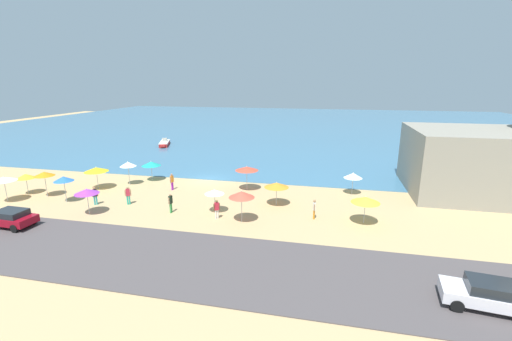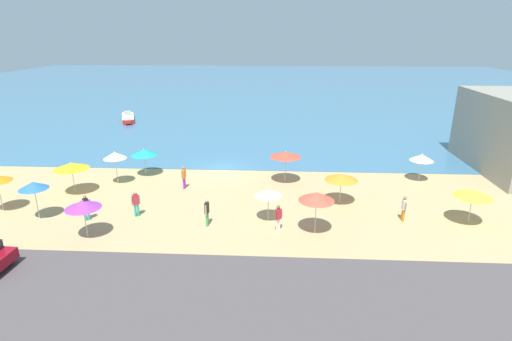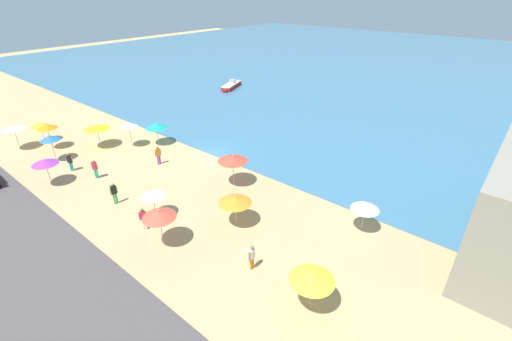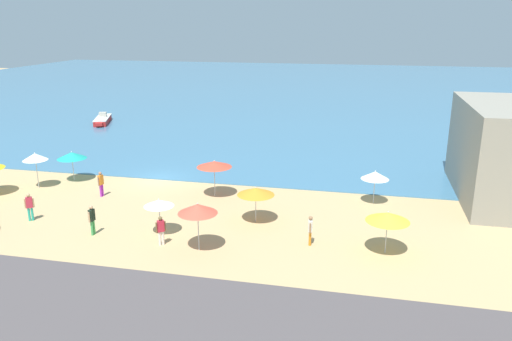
{
  "view_description": "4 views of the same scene",
  "coord_description": "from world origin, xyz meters",
  "px_view_note": "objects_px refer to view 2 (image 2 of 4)",
  "views": [
    {
      "loc": [
        13.86,
        -36.36,
        11.2
      ],
      "look_at": [
        5.89,
        -0.58,
        1.62
      ],
      "focal_mm": 24.0,
      "sensor_mm": 36.0,
      "label": 1
    },
    {
      "loc": [
        4.69,
        -32.63,
        11.47
      ],
      "look_at": [
        3.05,
        -2.77,
        1.0
      ],
      "focal_mm": 28.0,
      "sensor_mm": 36.0,
      "label": 2
    },
    {
      "loc": [
        22.41,
        -20.49,
        14.61
      ],
      "look_at": [
        7.83,
        -2.74,
        2.14
      ],
      "focal_mm": 24.0,
      "sensor_mm": 36.0,
      "label": 3
    },
    {
      "loc": [
        15.31,
        -34.28,
        11.82
      ],
      "look_at": [
        8.21,
        -2.21,
        1.93
      ],
      "focal_mm": 35.0,
      "sensor_mm": 36.0,
      "label": 4
    }
  ],
  "objects_px": {
    "beach_umbrella_10": "(144,152)",
    "beach_umbrella_2": "(317,197)",
    "beach_umbrella_12": "(341,177)",
    "bather_1": "(136,202)",
    "bather_5": "(404,207)",
    "bather_3": "(184,176)",
    "skiff_nearshore": "(128,118)",
    "beach_umbrella_0": "(473,193)",
    "bather_0": "(278,217)",
    "beach_umbrella_3": "(286,154)",
    "beach_umbrella_6": "(422,157)",
    "bather_4": "(86,206)",
    "beach_umbrella_8": "(71,166)",
    "beach_umbrella_5": "(268,193)",
    "beach_umbrella_4": "(83,205)",
    "beach_umbrella_13": "(115,155)",
    "beach_umbrella_1": "(33,185)",
    "bather_2": "(207,211)"
  },
  "relations": [
    {
      "from": "beach_umbrella_10",
      "to": "beach_umbrella_2",
      "type": "bearing_deg",
      "value": -35.46
    },
    {
      "from": "beach_umbrella_10",
      "to": "beach_umbrella_12",
      "type": "height_order",
      "value": "beach_umbrella_10"
    },
    {
      "from": "bather_1",
      "to": "bather_5",
      "type": "relative_size",
      "value": 1.05
    },
    {
      "from": "bather_3",
      "to": "skiff_nearshore",
      "type": "xyz_separation_m",
      "value": [
        -13.04,
        23.73,
        -0.59
      ]
    },
    {
      "from": "beach_umbrella_0",
      "to": "bather_0",
      "type": "bearing_deg",
      "value": -172.13
    },
    {
      "from": "beach_umbrella_3",
      "to": "beach_umbrella_6",
      "type": "distance_m",
      "value": 10.9
    },
    {
      "from": "bather_5",
      "to": "bather_4",
      "type": "bearing_deg",
      "value": -177.15
    },
    {
      "from": "bather_4",
      "to": "bather_5",
      "type": "relative_size",
      "value": 1.03
    },
    {
      "from": "beach_umbrella_6",
      "to": "beach_umbrella_8",
      "type": "xyz_separation_m",
      "value": [
        -26.52,
        -4.11,
        0.18
      ]
    },
    {
      "from": "beach_umbrella_5",
      "to": "bather_5",
      "type": "distance_m",
      "value": 8.65
    },
    {
      "from": "beach_umbrella_0",
      "to": "beach_umbrella_4",
      "type": "distance_m",
      "value": 23.34
    },
    {
      "from": "beach_umbrella_13",
      "to": "skiff_nearshore",
      "type": "xyz_separation_m",
      "value": [
        -7.54,
        23.02,
        -1.94
      ]
    },
    {
      "from": "bather_0",
      "to": "beach_umbrella_1",
      "type": "bearing_deg",
      "value": 177.02
    },
    {
      "from": "beach_umbrella_2",
      "to": "beach_umbrella_4",
      "type": "relative_size",
      "value": 1.14
    },
    {
      "from": "beach_umbrella_4",
      "to": "bather_1",
      "type": "distance_m",
      "value": 3.7
    },
    {
      "from": "bather_2",
      "to": "bather_4",
      "type": "distance_m",
      "value": 7.81
    },
    {
      "from": "beach_umbrella_2",
      "to": "bather_1",
      "type": "height_order",
      "value": "beach_umbrella_2"
    },
    {
      "from": "beach_umbrella_8",
      "to": "beach_umbrella_1",
      "type": "bearing_deg",
      "value": -93.2
    },
    {
      "from": "beach_umbrella_13",
      "to": "beach_umbrella_10",
      "type": "bearing_deg",
      "value": 52.29
    },
    {
      "from": "beach_umbrella_2",
      "to": "bather_3",
      "type": "distance_m",
      "value": 11.63
    },
    {
      "from": "bather_0",
      "to": "bather_4",
      "type": "relative_size",
      "value": 0.98
    },
    {
      "from": "beach_umbrella_12",
      "to": "bather_3",
      "type": "bearing_deg",
      "value": 169.43
    },
    {
      "from": "beach_umbrella_12",
      "to": "beach_umbrella_10",
      "type": "bearing_deg",
      "value": 162.23
    },
    {
      "from": "beach_umbrella_5",
      "to": "beach_umbrella_6",
      "type": "xyz_separation_m",
      "value": [
        12.01,
        7.88,
        0.06
      ]
    },
    {
      "from": "bather_0",
      "to": "bather_3",
      "type": "xyz_separation_m",
      "value": [
        -7.21,
        6.53,
        0.07
      ]
    },
    {
      "from": "beach_umbrella_6",
      "to": "beach_umbrella_8",
      "type": "height_order",
      "value": "beach_umbrella_8"
    },
    {
      "from": "bather_1",
      "to": "bather_5",
      "type": "distance_m",
      "value": 17.17
    },
    {
      "from": "beach_umbrella_8",
      "to": "beach_umbrella_10",
      "type": "relative_size",
      "value": 1.06
    },
    {
      "from": "beach_umbrella_12",
      "to": "skiff_nearshore",
      "type": "distance_m",
      "value": 35.73
    },
    {
      "from": "beach_umbrella_1",
      "to": "bather_3",
      "type": "height_order",
      "value": "beach_umbrella_1"
    },
    {
      "from": "bather_3",
      "to": "skiff_nearshore",
      "type": "distance_m",
      "value": 27.09
    },
    {
      "from": "bather_3",
      "to": "skiff_nearshore",
      "type": "height_order",
      "value": "bather_3"
    },
    {
      "from": "beach_umbrella_5",
      "to": "skiff_nearshore",
      "type": "distance_m",
      "value": 34.97
    },
    {
      "from": "beach_umbrella_4",
      "to": "beach_umbrella_5",
      "type": "height_order",
      "value": "beach_umbrella_4"
    },
    {
      "from": "beach_umbrella_0",
      "to": "beach_umbrella_12",
      "type": "xyz_separation_m",
      "value": [
        -7.63,
        2.72,
        -0.09
      ]
    },
    {
      "from": "beach_umbrella_1",
      "to": "bather_3",
      "type": "xyz_separation_m",
      "value": [
        8.17,
        5.73,
        -1.3
      ]
    },
    {
      "from": "bather_3",
      "to": "beach_umbrella_13",
      "type": "bearing_deg",
      "value": 172.67
    },
    {
      "from": "beach_umbrella_13",
      "to": "skiff_nearshore",
      "type": "distance_m",
      "value": 24.3
    },
    {
      "from": "beach_umbrella_4",
      "to": "beach_umbrella_6",
      "type": "distance_m",
      "value": 24.94
    },
    {
      "from": "beach_umbrella_13",
      "to": "beach_umbrella_12",
      "type": "bearing_deg",
      "value": -9.53
    },
    {
      "from": "beach_umbrella_2",
      "to": "bather_4",
      "type": "bearing_deg",
      "value": 176.19
    },
    {
      "from": "beach_umbrella_12",
      "to": "bather_1",
      "type": "bearing_deg",
      "value": -168.18
    },
    {
      "from": "beach_umbrella_10",
      "to": "beach_umbrella_13",
      "type": "height_order",
      "value": "beach_umbrella_13"
    },
    {
      "from": "bather_2",
      "to": "beach_umbrella_6",
      "type": "bearing_deg",
      "value": 29.11
    },
    {
      "from": "beach_umbrella_0",
      "to": "beach_umbrella_10",
      "type": "distance_m",
      "value": 24.3
    },
    {
      "from": "beach_umbrella_3",
      "to": "beach_umbrella_2",
      "type": "bearing_deg",
      "value": -78.74
    },
    {
      "from": "beach_umbrella_4",
      "to": "beach_umbrella_10",
      "type": "relative_size",
      "value": 1.02
    },
    {
      "from": "beach_umbrella_12",
      "to": "bather_2",
      "type": "distance_m",
      "value": 9.61
    },
    {
      "from": "beach_umbrella_12",
      "to": "beach_umbrella_8",
      "type": "bearing_deg",
      "value": 177.81
    },
    {
      "from": "beach_umbrella_0",
      "to": "beach_umbrella_2",
      "type": "distance_m",
      "value": 9.92
    }
  ]
}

